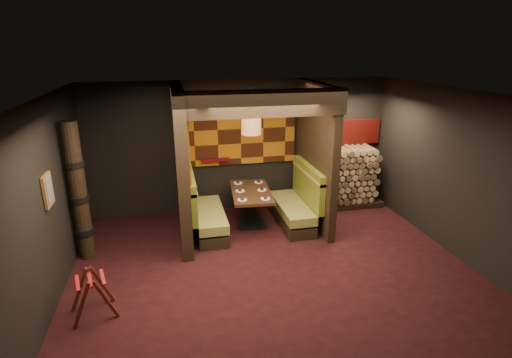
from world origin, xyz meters
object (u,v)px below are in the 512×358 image
object	(u,v)px
firewood_stack	(344,177)
booth_bench_right	(297,205)
booth_bench_left	(204,213)
dining_table	(251,202)
pendant_lamp	(251,122)
totem_column	(79,194)
luggage_rack	(92,293)

from	to	relation	value
firewood_stack	booth_bench_right	bearing A→B (deg)	-152.65
firewood_stack	booth_bench_left	bearing A→B (deg)	-167.83
dining_table	firewood_stack	bearing A→B (deg)	14.11
firewood_stack	pendant_lamp	bearing A→B (deg)	-164.71
booth_bench_left	dining_table	xyz separation A→B (m)	(0.96, 0.13, 0.11)
booth_bench_right	totem_column	bearing A→B (deg)	-172.14
pendant_lamp	firewood_stack	xyz separation A→B (m)	(2.28, 0.62, -1.45)
booth_bench_left	firewood_stack	distance (m)	3.33
totem_column	dining_table	bearing A→B (deg)	12.49
booth_bench_left	totem_column	world-z (taller)	totem_column
booth_bench_left	totem_column	bearing A→B (deg)	-165.25
luggage_rack	firewood_stack	distance (m)	5.79
pendant_lamp	firewood_stack	distance (m)	2.78
pendant_lamp	totem_column	xyz separation A→B (m)	(-3.05, -0.63, -0.95)
booth_bench_left	luggage_rack	size ratio (longest dim) A/B	2.27
pendant_lamp	booth_bench_right	bearing A→B (deg)	-4.68
pendant_lamp	luggage_rack	size ratio (longest dim) A/B	1.33
booth_bench_right	luggage_rack	bearing A→B (deg)	-148.37
booth_bench_right	firewood_stack	xyz separation A→B (m)	(1.35, 0.70, 0.28)
booth_bench_right	luggage_rack	distance (m)	4.26
dining_table	totem_column	world-z (taller)	totem_column
booth_bench_left	firewood_stack	size ratio (longest dim) A/B	0.92
dining_table	firewood_stack	world-z (taller)	firewood_stack
dining_table	totem_column	xyz separation A→B (m)	(-3.05, -0.68, 0.68)
booth_bench_right	pendant_lamp	xyz separation A→B (m)	(-0.93, 0.08, 1.73)
booth_bench_right	pendant_lamp	distance (m)	1.97
totem_column	firewood_stack	world-z (taller)	totem_column
booth_bench_right	pendant_lamp	world-z (taller)	pendant_lamp
booth_bench_right	firewood_stack	world-z (taller)	firewood_stack
booth_bench_right	firewood_stack	size ratio (longest dim) A/B	0.92
booth_bench_right	totem_column	world-z (taller)	totem_column
pendant_lamp	dining_table	bearing A→B (deg)	90.00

